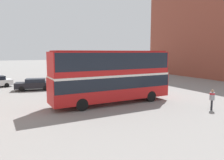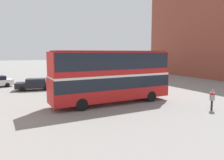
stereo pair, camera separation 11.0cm
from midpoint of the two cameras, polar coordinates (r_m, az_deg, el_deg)
ground_plane at (r=22.19m, az=3.10°, el=-5.21°), size 240.00×240.00×0.00m
double_decker_bus at (r=20.25m, az=0.16°, el=1.69°), size 11.52×2.78×4.94m
pedestrian_foreground at (r=20.00m, az=24.84°, el=-4.19°), size 0.59×0.59×1.72m
parked_car_kerb_near at (r=43.59m, az=5.16°, el=2.01°), size 4.79×2.86×1.61m
parked_car_kerb_far at (r=29.42m, az=-19.37°, el=-1.01°), size 4.83×2.76×1.47m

